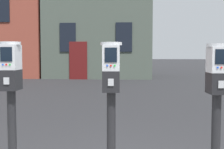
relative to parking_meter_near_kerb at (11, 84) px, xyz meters
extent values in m
cylinder|color=black|center=(0.00, 0.00, -0.52)|extent=(0.09, 0.09, 0.91)
cube|color=black|center=(0.00, 0.00, 0.04)|extent=(0.18, 0.25, 0.21)
cube|color=#A5A8AD|center=(0.01, -0.12, 0.04)|extent=(0.06, 0.02, 0.07)
cube|color=#B7BABF|center=(0.00, 0.00, 0.28)|extent=(0.18, 0.24, 0.26)
cube|color=black|center=(0.01, -0.12, 0.31)|extent=(0.12, 0.01, 0.14)
cylinder|color=blue|center=(-0.03, -0.12, 0.21)|extent=(0.02, 0.01, 0.02)
cylinder|color=red|center=(0.01, -0.12, 0.21)|extent=(0.02, 0.01, 0.02)
cylinder|color=green|center=(0.04, -0.12, 0.21)|extent=(0.02, 0.01, 0.02)
cylinder|color=#B7BABF|center=(0.00, 0.00, 0.42)|extent=(0.23, 0.23, 0.03)
cylinder|color=black|center=(1.04, 0.00, -0.52)|extent=(0.09, 0.09, 0.90)
cube|color=black|center=(1.04, 0.00, 0.04)|extent=(0.18, 0.25, 0.21)
cube|color=#A5A8AD|center=(1.05, -0.12, 0.04)|extent=(0.06, 0.02, 0.07)
cube|color=#B7BABF|center=(1.04, 0.00, 0.27)|extent=(0.18, 0.24, 0.26)
cube|color=black|center=(1.05, -0.12, 0.30)|extent=(0.12, 0.01, 0.14)
cylinder|color=blue|center=(1.02, -0.12, 0.20)|extent=(0.02, 0.01, 0.02)
cylinder|color=red|center=(1.05, -0.12, 0.20)|extent=(0.02, 0.01, 0.02)
cylinder|color=green|center=(1.09, -0.12, 0.20)|extent=(0.02, 0.01, 0.02)
cylinder|color=#B7BABF|center=(1.04, 0.00, 0.41)|extent=(0.23, 0.23, 0.03)
cylinder|color=black|center=(2.09, 0.00, -0.52)|extent=(0.09, 0.09, 0.89)
cube|color=black|center=(2.09, 0.00, 0.03)|extent=(0.18, 0.25, 0.21)
cube|color=#A5A8AD|center=(2.10, -0.12, 0.03)|extent=(0.06, 0.02, 0.07)
cube|color=#B7BABF|center=(2.09, 0.00, 0.26)|extent=(0.18, 0.24, 0.25)
cube|color=black|center=(2.10, -0.12, 0.29)|extent=(0.12, 0.01, 0.14)
cylinder|color=blue|center=(2.06, -0.12, 0.19)|extent=(0.02, 0.01, 0.02)
cylinder|color=red|center=(2.10, -0.12, 0.19)|extent=(0.02, 0.01, 0.02)
cylinder|color=#B7BABF|center=(2.09, 0.00, 0.40)|extent=(0.23, 0.23, 0.03)
cube|color=black|center=(-6.30, 13.80, 0.27)|extent=(0.90, 0.06, 1.38)
cube|color=black|center=(-6.30, 13.80, 2.79)|extent=(0.90, 0.06, 1.38)
cube|color=black|center=(-2.54, 13.80, 1.23)|extent=(0.90, 0.06, 1.60)
cube|color=black|center=(0.58, 13.80, 1.23)|extent=(0.90, 0.06, 1.60)
cube|color=#591414|center=(-1.97, 13.80, -0.06)|extent=(1.00, 0.07, 2.10)
camera|label=1|loc=(1.30, -3.07, 0.31)|focal=49.23mm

